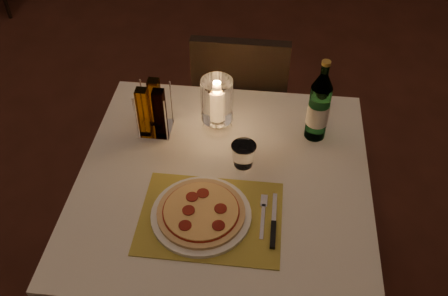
# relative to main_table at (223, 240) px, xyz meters

# --- Properties ---
(floor) EXTENTS (8.00, 10.00, 0.02)m
(floor) POSITION_rel_main_table_xyz_m (-0.26, 0.70, -0.38)
(floor) COLOR #411D15
(floor) RESTS_ON ground
(main_table) EXTENTS (1.00, 1.00, 0.74)m
(main_table) POSITION_rel_main_table_xyz_m (0.00, 0.00, 0.00)
(main_table) COLOR silver
(main_table) RESTS_ON ground
(chair_far) EXTENTS (0.42, 0.42, 0.90)m
(chair_far) POSITION_rel_main_table_xyz_m (0.00, 0.71, 0.18)
(chair_far) COLOR black
(chair_far) RESTS_ON ground
(placemat) EXTENTS (0.45, 0.34, 0.00)m
(placemat) POSITION_rel_main_table_xyz_m (-0.02, -0.18, 0.37)
(placemat) COLOR #A59739
(placemat) RESTS_ON main_table
(plate) EXTENTS (0.32, 0.32, 0.01)m
(plate) POSITION_rel_main_table_xyz_m (-0.05, -0.18, 0.38)
(plate) COLOR white
(plate) RESTS_ON placemat
(pizza) EXTENTS (0.28, 0.28, 0.02)m
(pizza) POSITION_rel_main_table_xyz_m (-0.05, -0.18, 0.39)
(pizza) COLOR #D8B77F
(pizza) RESTS_ON plate
(fork) EXTENTS (0.02, 0.18, 0.00)m
(fork) POSITION_rel_main_table_xyz_m (0.14, -0.15, 0.37)
(fork) COLOR silver
(fork) RESTS_ON placemat
(knife) EXTENTS (0.02, 0.22, 0.01)m
(knife) POSITION_rel_main_table_xyz_m (0.18, -0.21, 0.37)
(knife) COLOR black
(knife) RESTS_ON placemat
(tumbler) EXTENTS (0.09, 0.09, 0.09)m
(tumbler) POSITION_rel_main_table_xyz_m (0.06, 0.07, 0.41)
(tumbler) COLOR white
(tumbler) RESTS_ON main_table
(water_bottle) EXTENTS (0.08, 0.08, 0.33)m
(water_bottle) POSITION_rel_main_table_xyz_m (0.31, 0.25, 0.50)
(water_bottle) COLOR #61B472
(water_bottle) RESTS_ON main_table
(hurricane_candle) EXTENTS (0.12, 0.12, 0.22)m
(hurricane_candle) POSITION_rel_main_table_xyz_m (-0.05, 0.24, 0.50)
(hurricane_candle) COLOR white
(hurricane_candle) RESTS_ON main_table
(cruet_caddy) EXTENTS (0.12, 0.12, 0.21)m
(cruet_caddy) POSITION_rel_main_table_xyz_m (-0.28, 0.21, 0.46)
(cruet_caddy) COLOR white
(cruet_caddy) RESTS_ON main_table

